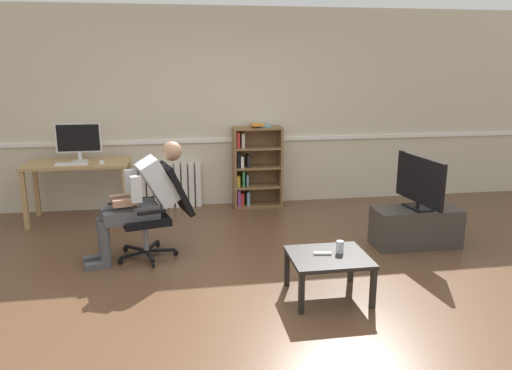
{
  "coord_description": "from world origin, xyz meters",
  "views": [
    {
      "loc": [
        -0.67,
        -4.2,
        1.98
      ],
      "look_at": [
        0.15,
        0.85,
        0.7
      ],
      "focal_mm": 34.62,
      "sensor_mm": 36.0,
      "label": 1
    }
  ],
  "objects": [
    {
      "name": "spare_remote",
      "position": [
        0.53,
        -0.39,
        0.39
      ],
      "size": [
        0.15,
        0.06,
        0.02
      ],
      "primitive_type": "cube",
      "rotation": [
        0.0,
        0.0,
        1.4
      ],
      "color": "white",
      "rests_on": "coffee_table"
    },
    {
      "name": "back_wall",
      "position": [
        0.0,
        2.65,
        1.35
      ],
      "size": [
        12.0,
        0.13,
        2.7
      ],
      "color": "beige",
      "rests_on": "ground_plane"
    },
    {
      "name": "coffee_table",
      "position": [
        0.57,
        -0.42,
        0.33
      ],
      "size": [
        0.67,
        0.58,
        0.38
      ],
      "color": "black",
      "rests_on": "ground_plane"
    },
    {
      "name": "keyboard",
      "position": [
        -1.95,
        2.01,
        0.77
      ],
      "size": [
        0.38,
        0.12,
        0.02
      ],
      "primitive_type": "cube",
      "color": "white",
      "rests_on": "computer_desk"
    },
    {
      "name": "imac_monitor",
      "position": [
        -1.89,
        2.23,
        1.04
      ],
      "size": [
        0.56,
        0.14,
        0.48
      ],
      "color": "silver",
      "rests_on": "computer_desk"
    },
    {
      "name": "tv_screen",
      "position": [
        1.9,
        0.61,
        0.73
      ],
      "size": [
        0.23,
        0.84,
        0.57
      ],
      "rotation": [
        0.0,
        0.0,
        1.68
      ],
      "color": "black",
      "rests_on": "tv_stand"
    },
    {
      "name": "ground_plane",
      "position": [
        0.0,
        0.0,
        0.0
      ],
      "size": [
        18.0,
        18.0,
        0.0
      ],
      "primitive_type": "plane",
      "color": "brown"
    },
    {
      "name": "computer_desk",
      "position": [
        -1.91,
        2.15,
        0.65
      ],
      "size": [
        1.26,
        0.62,
        0.76
      ],
      "color": "tan",
      "rests_on": "ground_plane"
    },
    {
      "name": "computer_mouse",
      "position": [
        -1.59,
        2.03,
        0.77
      ],
      "size": [
        0.06,
        0.1,
        0.03
      ],
      "primitive_type": "cube",
      "color": "white",
      "rests_on": "computer_desk"
    },
    {
      "name": "tv_stand",
      "position": [
        1.89,
        0.61,
        0.21
      ],
      "size": [
        0.94,
        0.4,
        0.43
      ],
      "color": "#3D3833",
      "rests_on": "ground_plane"
    },
    {
      "name": "office_chair",
      "position": [
        -0.88,
        0.78,
        0.52
      ],
      "size": [
        0.8,
        0.66,
        0.97
      ],
      "rotation": [
        0.0,
        0.0,
        -1.31
      ],
      "color": "black",
      "rests_on": "ground_plane"
    },
    {
      "name": "drinking_glass",
      "position": [
        0.68,
        -0.37,
        0.43
      ],
      "size": [
        0.06,
        0.06,
        0.11
      ],
      "primitive_type": "cylinder",
      "color": "silver",
      "rests_on": "coffee_table"
    },
    {
      "name": "radiator",
      "position": [
        -0.82,
        2.54,
        0.31
      ],
      "size": [
        0.93,
        0.08,
        0.63
      ],
      "color": "white",
      "rests_on": "ground_plane"
    },
    {
      "name": "person_seated",
      "position": [
        -1.04,
        0.74,
        0.65
      ],
      "size": [
        1.05,
        0.56,
        1.2
      ],
      "rotation": [
        0.0,
        0.0,
        -1.31
      ],
      "color": "#4C4C51",
      "rests_on": "ground_plane"
    },
    {
      "name": "bookshelf",
      "position": [
        0.38,
        2.44,
        0.56
      ],
      "size": [
        0.68,
        0.29,
        1.16
      ],
      "color": "brown",
      "rests_on": "ground_plane"
    }
  ]
}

